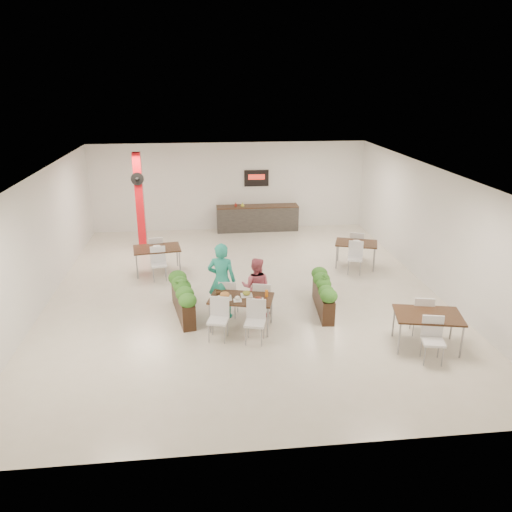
# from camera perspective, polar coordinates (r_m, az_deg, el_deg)

# --- Properties ---
(ground) EXTENTS (12.00, 12.00, 0.00)m
(ground) POSITION_cam_1_polar(r_m,az_deg,el_deg) (13.28, -1.36, -4.13)
(ground) COLOR beige
(ground) RESTS_ON ground
(room_shell) EXTENTS (10.10, 12.10, 3.22)m
(room_shell) POSITION_cam_1_polar(r_m,az_deg,el_deg) (12.60, -1.43, 4.26)
(room_shell) COLOR white
(room_shell) RESTS_ON ground
(red_column) EXTENTS (0.40, 0.41, 3.20)m
(red_column) POSITION_cam_1_polar(r_m,az_deg,el_deg) (16.44, -13.14, 6.09)
(red_column) COLOR red
(red_column) RESTS_ON ground
(service_counter) EXTENTS (3.00, 0.64, 2.20)m
(service_counter) POSITION_cam_1_polar(r_m,az_deg,el_deg) (18.53, 0.16, 4.43)
(service_counter) COLOR #292724
(service_counter) RESTS_ON ground
(main_table) EXTENTS (1.60, 1.88, 0.92)m
(main_table) POSITION_cam_1_polar(r_m,az_deg,el_deg) (11.17, -1.75, -5.31)
(main_table) COLOR black
(main_table) RESTS_ON ground
(diner_man) EXTENTS (0.76, 0.59, 1.82)m
(diner_man) POSITION_cam_1_polar(r_m,az_deg,el_deg) (11.64, -3.94, -2.81)
(diner_man) COLOR teal
(diner_man) RESTS_ON ground
(diner_woman) EXTENTS (0.81, 0.70, 1.43)m
(diner_woman) POSITION_cam_1_polar(r_m,az_deg,el_deg) (11.77, -0.02, -3.54)
(diner_woman) COLOR #D25D71
(diner_woman) RESTS_ON ground
(planter_left) EXTENTS (0.67, 1.86, 0.98)m
(planter_left) POSITION_cam_1_polar(r_m,az_deg,el_deg) (11.95, -8.38, -4.50)
(planter_left) COLOR black
(planter_left) RESTS_ON ground
(planter_right) EXTENTS (0.51, 1.81, 0.94)m
(planter_right) POSITION_cam_1_polar(r_m,az_deg,el_deg) (12.16, 7.72, -4.10)
(planter_right) COLOR black
(planter_right) RESTS_ON ground
(side_table_a) EXTENTS (1.43, 1.66, 0.92)m
(side_table_a) POSITION_cam_1_polar(r_m,az_deg,el_deg) (14.67, -11.24, 0.52)
(side_table_a) COLOR black
(side_table_a) RESTS_ON ground
(side_table_b) EXTENTS (1.41, 1.67, 0.92)m
(side_table_b) POSITION_cam_1_polar(r_m,az_deg,el_deg) (15.16, 11.39, 1.10)
(side_table_b) COLOR black
(side_table_b) RESTS_ON ground
(side_table_c) EXTENTS (1.51, 1.67, 0.92)m
(side_table_c) POSITION_cam_1_polar(r_m,az_deg,el_deg) (11.01, 19.04, -6.85)
(side_table_c) COLOR black
(side_table_c) RESTS_ON ground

